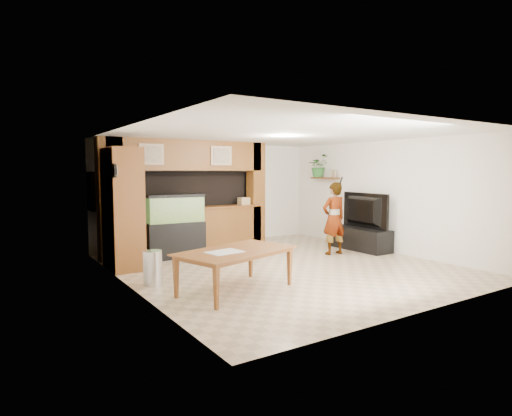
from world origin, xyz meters
TOP-DOWN VIEW (x-y plane):
  - floor at (0.00, 0.00)m, footprint 6.50×6.50m
  - ceiling at (0.00, 0.00)m, footprint 6.50×6.50m
  - wall_back at (0.00, 3.25)m, footprint 6.00×0.00m
  - wall_left at (-3.00, 0.00)m, footprint 0.00×6.50m
  - wall_right at (3.00, 0.00)m, footprint 0.00×6.50m
  - partition at (-0.95, 2.64)m, footprint 4.20×0.99m
  - wall_clock at (-2.97, 1.00)m, footprint 0.05×0.25m
  - wall_shelf at (2.85, 1.95)m, footprint 0.25×0.90m
  - pantry_cabinet at (-2.70, 1.50)m, footprint 0.58×0.95m
  - trash_can at (-2.64, 0.04)m, footprint 0.31×0.31m
  - aquarium at (-1.46, 1.95)m, footprint 1.25×0.47m
  - tv_stand at (2.65, 0.45)m, footprint 0.58×1.57m
  - television at (2.65, 0.45)m, footprint 0.29×1.47m
  - photo_frame at (2.85, 1.61)m, footprint 0.07×0.16m
  - potted_plant at (2.82, 2.19)m, footprint 0.60×0.54m
  - person at (1.71, 0.36)m, footprint 0.63×0.45m
  - microphone at (1.76, 0.20)m, footprint 0.04×0.10m
  - dining_table at (-1.65, -1.05)m, footprint 2.10×1.54m
  - newspaper_a at (-1.90, -1.09)m, footprint 0.58×0.45m
  - counter_box at (0.59, 2.45)m, footprint 0.30×0.22m

SIDE VIEW (x-z plane):
  - floor at x=0.00m, z-range 0.00..0.00m
  - tv_stand at x=2.65m, z-range 0.00..0.52m
  - trash_can at x=-2.64m, z-range 0.00..0.58m
  - dining_table at x=-1.65m, z-range 0.00..0.66m
  - newspaper_a at x=-1.90m, z-range 0.66..0.67m
  - aquarium at x=-1.46m, z-range -0.02..1.38m
  - person at x=1.71m, z-range 0.00..1.64m
  - television at x=2.65m, z-range 0.52..1.36m
  - counter_box at x=0.59m, z-range 1.04..1.22m
  - pantry_cabinet at x=-2.70m, z-range 0.00..2.33m
  - wall_back at x=0.00m, z-range -1.70..4.30m
  - wall_left at x=-3.00m, z-range -1.95..4.55m
  - wall_right at x=3.00m, z-range -1.95..4.55m
  - partition at x=-0.95m, z-range 0.01..2.61m
  - microphone at x=1.76m, z-range 1.61..1.77m
  - wall_shelf at x=2.85m, z-range 1.68..1.72m
  - photo_frame at x=2.85m, z-range 1.72..1.93m
  - wall_clock at x=-2.97m, z-range 1.77..2.02m
  - potted_plant at x=2.82m, z-range 1.72..2.34m
  - ceiling at x=0.00m, z-range 2.60..2.60m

